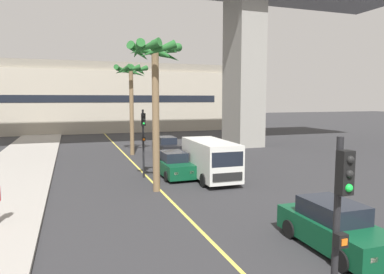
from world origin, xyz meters
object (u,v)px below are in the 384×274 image
object	(u,v)px
car_queue_second	(167,146)
traffic_light_median_near	(340,222)
car_queue_front	(334,228)
traffic_light_median_far	(143,134)
car_queue_third	(174,165)
palm_tree_mid_median	(131,81)
palm_tree_near_median	(155,68)
delivery_van	(210,159)

from	to	relation	value
car_queue_second	traffic_light_median_near	size ratio (longest dim) A/B	0.98
car_queue_front	traffic_light_median_far	xyz separation A→B (m)	(-3.74, 12.27, 1.99)
car_queue_third	traffic_light_median_far	world-z (taller)	traffic_light_median_far
traffic_light_median_far	palm_tree_mid_median	distance (m)	9.97
traffic_light_median_far	car_queue_front	bearing A→B (deg)	-73.04
traffic_light_median_far	palm_tree_near_median	xyz separation A→B (m)	(0.01, -3.35, 3.67)
car_queue_second	traffic_light_median_near	xyz separation A→B (m)	(-3.48, -24.70, 1.99)
palm_tree_near_median	palm_tree_mid_median	world-z (taller)	palm_tree_near_median
car_queue_third	delivery_van	size ratio (longest dim) A/B	0.78
car_queue_second	palm_tree_near_median	world-z (taller)	palm_tree_near_median
car_queue_front	car_queue_second	bearing A→B (deg)	90.18
car_queue_front	car_queue_third	world-z (taller)	same
traffic_light_median_far	palm_tree_near_median	bearing A→B (deg)	-89.86
car_queue_second	traffic_light_median_near	world-z (taller)	traffic_light_median_near
traffic_light_median_near	traffic_light_median_far	distance (m)	16.38
traffic_light_median_near	traffic_light_median_far	bearing A→B (deg)	90.69
car_queue_front	car_queue_second	distance (m)	20.60
car_queue_front	palm_tree_mid_median	size ratio (longest dim) A/B	0.53
car_queue_front	palm_tree_near_median	world-z (taller)	palm_tree_near_median
car_queue_second	delivery_van	size ratio (longest dim) A/B	0.78
car_queue_second	car_queue_third	world-z (taller)	same
traffic_light_median_near	palm_tree_near_median	bearing A→B (deg)	90.83
delivery_van	traffic_light_median_near	distance (m)	15.00
car_queue_third	traffic_light_median_far	bearing A→B (deg)	173.59
traffic_light_median_near	delivery_van	bearing A→B (deg)	76.64
traffic_light_median_near	palm_tree_mid_median	bearing A→B (deg)	88.59
car_queue_second	palm_tree_near_median	bearing A→B (deg)	-107.43
delivery_van	palm_tree_near_median	world-z (taller)	palm_tree_near_median
car_queue_second	palm_tree_mid_median	distance (m)	6.36
car_queue_second	palm_tree_mid_median	bearing A→B (deg)	162.01
palm_tree_near_median	traffic_light_median_far	bearing A→B (deg)	90.14
car_queue_third	delivery_van	xyz separation A→B (m)	(1.80, -1.65, 0.57)
car_queue_second	traffic_light_median_far	bearing A→B (deg)	-113.82
traffic_light_median_near	car_queue_third	bearing A→B (deg)	84.18
car_queue_front	delivery_van	bearing A→B (deg)	90.53
traffic_light_median_near	traffic_light_median_far	world-z (taller)	same
palm_tree_mid_median	palm_tree_near_median	bearing A→B (deg)	-93.71
car_queue_third	palm_tree_near_median	size ratio (longest dim) A/B	0.53
traffic_light_median_near	palm_tree_mid_median	distance (m)	25.89
delivery_van	palm_tree_mid_median	bearing A→B (deg)	104.26
delivery_van	palm_tree_mid_median	distance (m)	12.52
delivery_van	traffic_light_median_near	world-z (taller)	traffic_light_median_near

